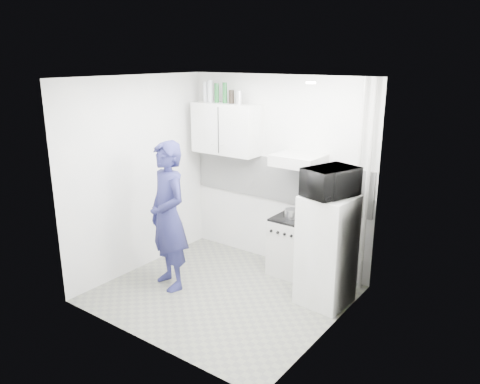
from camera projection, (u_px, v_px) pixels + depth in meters
The scene contains 23 objects.
floor at pixel (222, 294), 5.78m from camera, with size 2.80×2.80×0.00m, color slate.
ceiling at pixel (220, 78), 5.05m from camera, with size 2.80×2.80×0.00m, color white.
wall_back at pixel (278, 172), 6.38m from camera, with size 2.80×2.80×0.00m, color white.
wall_left at pixel (138, 175), 6.21m from camera, with size 2.60×2.60×0.00m, color white.
wall_right at pixel (332, 216), 4.62m from camera, with size 2.60×2.60×0.00m, color white.
person at pixel (168, 216), 5.74m from camera, with size 0.68×0.45×1.86m, color navy.
stove at pixel (290, 247), 6.23m from camera, with size 0.48×0.48×0.76m, color beige.
fridge at pixel (327, 250), 5.41m from camera, with size 0.55×0.55×1.32m, color white.
stove_top at pixel (291, 219), 6.12m from camera, with size 0.46×0.46×0.03m, color black.
saucepan at pixel (292, 213), 6.12m from camera, with size 0.20×0.20×0.11m, color silver.
microwave at pixel (331, 182), 5.18m from camera, with size 0.40×0.59×0.33m, color black.
bottle_a at pixel (205, 92), 6.59m from camera, with size 0.07×0.07×0.28m, color #B2B7BC.
bottle_b at pixel (210, 91), 6.53m from camera, with size 0.08×0.08×0.30m, color #B2B7BC.
bottle_c at pixel (217, 93), 6.47m from camera, with size 0.06×0.06×0.27m, color #144C1E.
bottle_d at pixel (225, 93), 6.39m from camera, with size 0.06×0.06×0.28m, color #144C1E.
canister_a at pixel (231, 97), 6.34m from camera, with size 0.07×0.07×0.18m, color black.
canister_b at pixel (239, 97), 6.27m from camera, with size 0.10×0.10×0.18m, color silver.
upper_cabinet at pixel (226, 129), 6.52m from camera, with size 1.00×0.35×0.70m, color white.
range_hood at pixel (298, 160), 5.86m from camera, with size 0.60×0.50×0.14m, color beige.
backsplash at pixel (277, 179), 6.40m from camera, with size 2.74×0.03×0.60m, color white.
pipe_a at pixel (367, 189), 5.58m from camera, with size 0.05×0.05×2.60m, color beige.
pipe_b at pixel (357, 187), 5.65m from camera, with size 0.04×0.04×2.60m, color beige.
ceiling_spot_fixture at pixel (311, 83), 4.64m from camera, with size 0.10×0.10×0.02m, color white.
Camera 1 is at (3.24, -4.06, 2.83)m, focal length 35.00 mm.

